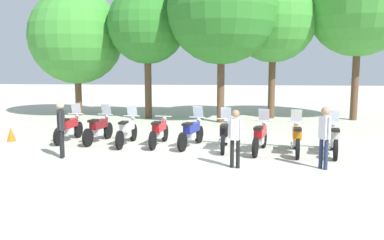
{
  "coord_description": "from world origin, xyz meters",
  "views": [
    {
      "loc": [
        1.16,
        -13.65,
        2.91
      ],
      "look_at": [
        0.0,
        0.5,
        0.9
      ],
      "focal_mm": 37.76,
      "sensor_mm": 36.0,
      "label": 1
    }
  ],
  "objects": [
    {
      "name": "motorcycle_7",
      "position": [
        3.48,
        -0.6,
        0.52
      ],
      "size": [
        0.66,
        2.19,
        1.37
      ],
      "rotation": [
        0.0,
        0.0,
        1.45
      ],
      "color": "black",
      "rests_on": "ground_plane"
    },
    {
      "name": "person_2",
      "position": [
        3.89,
        -2.51,
        1.02
      ],
      "size": [
        0.32,
        0.37,
        1.73
      ],
      "rotation": [
        0.0,
        0.0,
        0.65
      ],
      "color": "#232D4C",
      "rests_on": "ground_plane"
    },
    {
      "name": "motorcycle_6",
      "position": [
        2.33,
        -0.48,
        0.52
      ],
      "size": [
        0.82,
        2.14,
        1.37
      ],
      "rotation": [
        0.0,
        0.0,
        1.31
      ],
      "color": "black",
      "rests_on": "ground_plane"
    },
    {
      "name": "tree_1",
      "position": [
        -2.88,
        7.34,
        4.87
      ],
      "size": [
        4.07,
        4.07,
        6.92
      ],
      "color": "brown",
      "rests_on": "ground_plane"
    },
    {
      "name": "tree_4",
      "position": [
        7.76,
        7.55,
        5.74
      ],
      "size": [
        5.08,
        5.08,
        8.29
      ],
      "color": "brown",
      "rests_on": "ground_plane"
    },
    {
      "name": "motorcycle_4",
      "position": [
        0.01,
        0.17,
        0.52
      ],
      "size": [
        0.86,
        2.12,
        1.37
      ],
      "rotation": [
        0.0,
        0.0,
        1.27
      ],
      "color": "black",
      "rests_on": "ground_plane"
    },
    {
      "name": "motorcycle_8",
      "position": [
        4.64,
        -0.66,
        0.52
      ],
      "size": [
        0.73,
        2.17,
        1.37
      ],
      "rotation": [
        0.0,
        0.0,
        1.38
      ],
      "color": "black",
      "rests_on": "ground_plane"
    },
    {
      "name": "motorcycle_0",
      "position": [
        -4.64,
        0.81,
        0.52
      ],
      "size": [
        0.62,
        2.19,
        1.37
      ],
      "rotation": [
        0.0,
        0.0,
        1.48
      ],
      "color": "black",
      "rests_on": "ground_plane"
    },
    {
      "name": "tree_0",
      "position": [
        -6.99,
        8.22,
        4.31
      ],
      "size": [
        5.1,
        5.1,
        6.87
      ],
      "color": "brown",
      "rests_on": "ground_plane"
    },
    {
      "name": "person_0",
      "position": [
        -3.85,
        -1.79,
        1.03
      ],
      "size": [
        0.27,
        0.41,
        1.75
      ],
      "rotation": [
        0.0,
        0.0,
        0.22
      ],
      "color": "black",
      "rests_on": "ground_plane"
    },
    {
      "name": "motorcycle_1",
      "position": [
        -3.47,
        0.71,
        0.52
      ],
      "size": [
        0.72,
        2.17,
        1.37
      ],
      "rotation": [
        0.0,
        0.0,
        1.39
      ],
      "color": "black",
      "rests_on": "ground_plane"
    },
    {
      "name": "tree_3",
      "position": [
        3.61,
        7.97,
        5.14
      ],
      "size": [
        4.46,
        4.46,
        7.39
      ],
      "color": "brown",
      "rests_on": "ground_plane"
    },
    {
      "name": "person_1",
      "position": [
        1.46,
        -2.58,
        0.95
      ],
      "size": [
        0.41,
        0.26,
        1.64
      ],
      "rotation": [
        0.0,
        0.0,
        1.3
      ],
      "color": "black",
      "rests_on": "ground_plane"
    },
    {
      "name": "motorcycle_3",
      "position": [
        -1.16,
        0.34,
        0.5
      ],
      "size": [
        0.65,
        2.19,
        0.99
      ],
      "rotation": [
        0.0,
        0.0,
        1.45
      ],
      "color": "black",
      "rests_on": "ground_plane"
    },
    {
      "name": "tree_2",
      "position": [
        0.95,
        6.19,
        5.45
      ],
      "size": [
        5.28,
        5.28,
        8.1
      ],
      "color": "brown",
      "rests_on": "ground_plane"
    },
    {
      "name": "motorcycle_2",
      "position": [
        -2.32,
        0.34,
        0.52
      ],
      "size": [
        0.62,
        2.19,
        1.37
      ],
      "rotation": [
        0.0,
        0.0,
        1.49
      ],
      "color": "black",
      "rests_on": "ground_plane"
    },
    {
      "name": "motorcycle_5",
      "position": [
        1.16,
        -0.16,
        0.52
      ],
      "size": [
        0.62,
        2.19,
        1.37
      ],
      "rotation": [
        0.0,
        0.0,
        1.5
      ],
      "color": "black",
      "rests_on": "ground_plane"
    },
    {
      "name": "traffic_cone",
      "position": [
        -6.81,
        0.61,
        0.28
      ],
      "size": [
        0.32,
        0.32,
        0.55
      ],
      "primitive_type": "cone",
      "color": "orange",
      "rests_on": "ground_plane"
    },
    {
      "name": "ground_plane",
      "position": [
        0.0,
        0.0,
        0.0
      ],
      "size": [
        80.0,
        80.0,
        0.0
      ],
      "primitive_type": "plane",
      "color": "#BCB7A8"
    }
  ]
}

